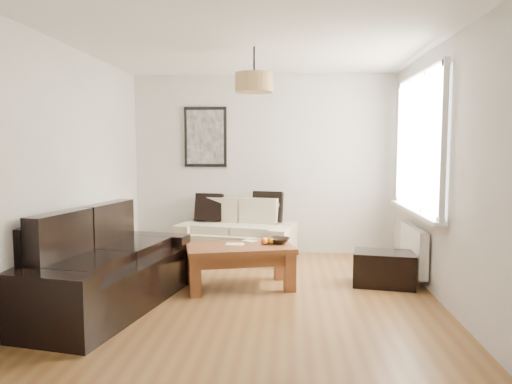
# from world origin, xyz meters

# --- Properties ---
(floor) EXTENTS (4.50, 4.50, 0.00)m
(floor) POSITION_xyz_m (0.00, 0.00, 0.00)
(floor) COLOR brown
(floor) RESTS_ON ground
(ceiling) EXTENTS (3.80, 4.50, 0.00)m
(ceiling) POSITION_xyz_m (0.00, 0.00, 2.60)
(ceiling) COLOR white
(ceiling) RESTS_ON floor
(wall_back) EXTENTS (3.80, 0.04, 2.60)m
(wall_back) POSITION_xyz_m (0.00, 2.25, 1.30)
(wall_back) COLOR silver
(wall_back) RESTS_ON floor
(wall_front) EXTENTS (3.80, 0.04, 2.60)m
(wall_front) POSITION_xyz_m (0.00, -2.25, 1.30)
(wall_front) COLOR silver
(wall_front) RESTS_ON floor
(wall_left) EXTENTS (0.04, 4.50, 2.60)m
(wall_left) POSITION_xyz_m (-1.90, 0.00, 1.30)
(wall_left) COLOR silver
(wall_left) RESTS_ON floor
(wall_right) EXTENTS (0.04, 4.50, 2.60)m
(wall_right) POSITION_xyz_m (1.90, 0.00, 1.30)
(wall_right) COLOR silver
(wall_right) RESTS_ON floor
(window_bay) EXTENTS (0.14, 1.90, 1.60)m
(window_bay) POSITION_xyz_m (1.86, 0.80, 1.60)
(window_bay) COLOR white
(window_bay) RESTS_ON wall_right
(radiator) EXTENTS (0.10, 0.90, 0.52)m
(radiator) POSITION_xyz_m (1.82, 0.80, 0.38)
(radiator) COLOR white
(radiator) RESTS_ON wall_right
(poster) EXTENTS (0.62, 0.04, 0.87)m
(poster) POSITION_xyz_m (-0.85, 2.22, 1.70)
(poster) COLOR black
(poster) RESTS_ON wall_back
(pendant_shade) EXTENTS (0.40, 0.40, 0.20)m
(pendant_shade) POSITION_xyz_m (0.00, 0.30, 2.23)
(pendant_shade) COLOR tan
(pendant_shade) RESTS_ON ceiling
(loveseat_cream) EXTENTS (1.71, 1.17, 0.78)m
(loveseat_cream) POSITION_xyz_m (-0.35, 1.78, 0.39)
(loveseat_cream) COLOR beige
(loveseat_cream) RESTS_ON floor
(sofa_leather) EXTENTS (1.37, 2.19, 0.88)m
(sofa_leather) POSITION_xyz_m (-1.43, -0.36, 0.44)
(sofa_leather) COLOR black
(sofa_leather) RESTS_ON floor
(coffee_table) EXTENTS (1.28, 0.90, 0.47)m
(coffee_table) POSITION_xyz_m (-0.16, 0.40, 0.24)
(coffee_table) COLOR brown
(coffee_table) RESTS_ON floor
(ottoman) EXTENTS (0.74, 0.55, 0.38)m
(ottoman) POSITION_xyz_m (1.45, 0.59, 0.19)
(ottoman) COLOR black
(ottoman) RESTS_ON floor
(cushion_left) EXTENTS (0.41, 0.17, 0.39)m
(cushion_left) POSITION_xyz_m (-0.77, 1.97, 0.69)
(cushion_left) COLOR black
(cushion_left) RESTS_ON loveseat_cream
(cushion_right) EXTENTS (0.44, 0.21, 0.43)m
(cushion_right) POSITION_xyz_m (0.07, 1.97, 0.71)
(cushion_right) COLOR black
(cushion_right) RESTS_ON loveseat_cream
(fruit_bowl) EXTENTS (0.29, 0.29, 0.06)m
(fruit_bowl) POSITION_xyz_m (0.26, 0.55, 0.51)
(fruit_bowl) COLOR black
(fruit_bowl) RESTS_ON coffee_table
(orange_a) EXTENTS (0.08, 0.08, 0.07)m
(orange_a) POSITION_xyz_m (0.10, 0.46, 0.51)
(orange_a) COLOR #F35714
(orange_a) RESTS_ON fruit_bowl
(orange_b) EXTENTS (0.07, 0.07, 0.07)m
(orange_b) POSITION_xyz_m (0.17, 0.47, 0.51)
(orange_b) COLOR orange
(orange_b) RESTS_ON fruit_bowl
(orange_c) EXTENTS (0.09, 0.09, 0.08)m
(orange_c) POSITION_xyz_m (0.10, 0.49, 0.51)
(orange_c) COLOR orange
(orange_c) RESTS_ON fruit_bowl
(papers) EXTENTS (0.20, 0.14, 0.01)m
(papers) POSITION_xyz_m (-0.23, 0.45, 0.48)
(papers) COLOR silver
(papers) RESTS_ON coffee_table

